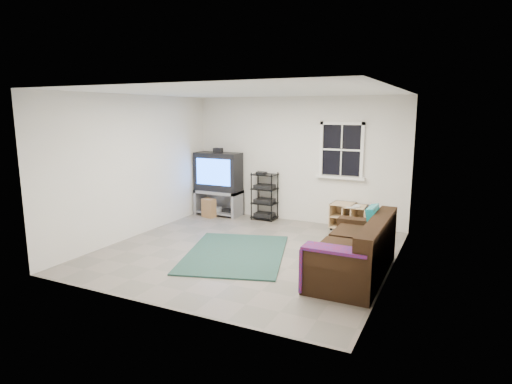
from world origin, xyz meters
The scene contains 8 objects.
room centered at (0.95, 2.27, 1.48)m, with size 4.60×4.62×4.60m.
tv_unit centered at (-1.74, 2.02, 0.83)m, with size 1.03×0.51×1.51m.
av_rack centered at (-0.64, 2.09, 0.45)m, with size 0.51×0.37×1.02m.
side_table_left centered at (1.08, 2.09, 0.28)m, with size 0.46×0.46×0.52m.
side_table_right centered at (1.32, 2.08, 0.29)m, with size 0.47×0.49×0.52m.
sofa centered at (1.87, -0.28, 0.32)m, with size 0.89×2.00×0.91m.
shag_rug centered at (-0.10, -0.22, 0.01)m, with size 1.55×2.12×0.03m, color black.
paper_bag centered at (-1.82, 1.72, 0.21)m, with size 0.29×0.19×0.41m, color olive.
Camera 1 is at (3.11, -6.09, 2.30)m, focal length 30.00 mm.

